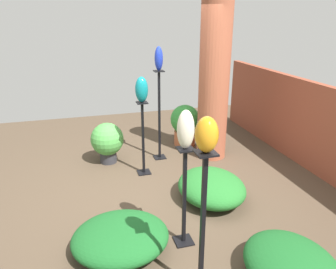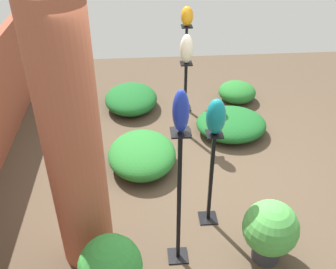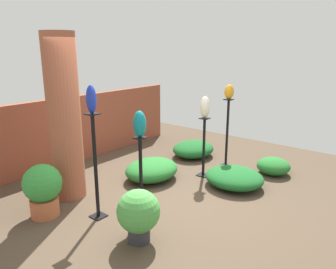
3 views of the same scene
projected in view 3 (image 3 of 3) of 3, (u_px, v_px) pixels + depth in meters
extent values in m
plane|color=#4C3D2D|center=(169.00, 197.00, 5.34)|extent=(8.00, 8.00, 0.00)
cube|color=brown|center=(70.00, 130.00, 6.74)|extent=(5.60, 0.12, 1.38)
cylinder|color=#9E5138|center=(64.00, 119.00, 5.04)|extent=(0.50, 0.50, 2.59)
cube|color=black|center=(142.00, 211.00, 4.85)|extent=(0.20, 0.20, 0.01)
cube|color=black|center=(141.00, 176.00, 4.70)|extent=(0.04, 0.04, 1.15)
cube|color=black|center=(140.00, 138.00, 4.55)|extent=(0.16, 0.16, 0.02)
cube|color=black|center=(203.00, 175.00, 6.21)|extent=(0.20, 0.20, 0.01)
cube|color=black|center=(204.00, 147.00, 6.07)|extent=(0.04, 0.04, 1.12)
cube|color=black|center=(205.00, 118.00, 5.92)|extent=(0.16, 0.16, 0.02)
cube|color=black|center=(99.00, 216.00, 4.72)|extent=(0.20, 0.20, 0.01)
cube|color=black|center=(96.00, 167.00, 4.52)|extent=(0.04, 0.04, 1.52)
cube|color=black|center=(92.00, 114.00, 4.32)|extent=(0.16, 0.16, 0.02)
cube|color=black|center=(226.00, 166.00, 6.69)|extent=(0.20, 0.20, 0.01)
cube|color=black|center=(227.00, 134.00, 6.51)|extent=(0.04, 0.04, 1.38)
cube|color=black|center=(229.00, 99.00, 6.33)|extent=(0.16, 0.16, 0.02)
ellipsoid|color=#0F727A|center=(140.00, 124.00, 4.50)|extent=(0.17, 0.19, 0.38)
ellipsoid|color=beige|center=(205.00, 107.00, 5.87)|extent=(0.16, 0.17, 0.39)
ellipsoid|color=#192D9E|center=(91.00, 99.00, 4.27)|extent=(0.14, 0.13, 0.38)
ellipsoid|color=orange|center=(229.00, 92.00, 6.29)|extent=(0.19, 0.18, 0.28)
cylinder|color=#B25B38|center=(45.00, 207.00, 4.71)|extent=(0.40, 0.40, 0.28)
sphere|color=#338C38|center=(42.00, 183.00, 4.62)|extent=(0.54, 0.54, 0.54)
cylinder|color=#2D2D33|center=(139.00, 234.00, 4.11)|extent=(0.28, 0.28, 0.18)
sphere|color=#479942|center=(138.00, 211.00, 4.03)|extent=(0.54, 0.54, 0.54)
ellipsoid|color=#195923|center=(193.00, 149.00, 7.25)|extent=(0.99, 0.85, 0.34)
ellipsoid|color=#236B28|center=(152.00, 170.00, 6.00)|extent=(1.04, 0.88, 0.37)
ellipsoid|color=#236B28|center=(273.00, 166.00, 6.26)|extent=(0.64, 0.62, 0.31)
ellipsoid|color=#195923|center=(234.00, 178.00, 5.71)|extent=(0.93, 1.03, 0.31)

